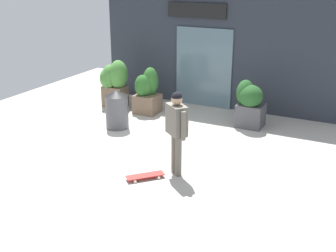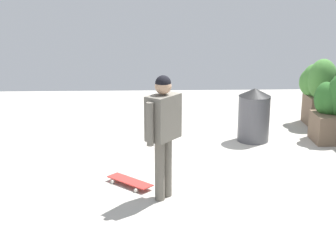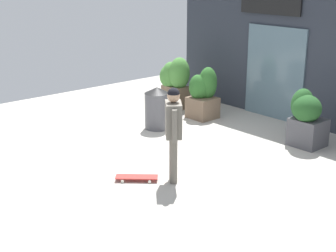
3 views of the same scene
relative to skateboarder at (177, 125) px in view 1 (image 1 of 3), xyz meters
name	(u,v)px [view 1 (image 1 of 3)]	position (x,y,z in m)	size (l,w,h in m)	color
ground_plane	(163,147)	(-0.84, 1.04, -1.01)	(12.00, 12.00, 0.00)	#B2ADA3
building_facade	(220,42)	(-0.86, 4.51, 0.81)	(7.06, 0.31, 3.68)	#2D333D
skateboarder	(177,125)	(0.00, 0.00, 0.00)	(0.52, 0.49, 1.65)	#666056
skateboard	(145,176)	(-0.43, -0.46, -0.95)	(0.65, 0.68, 0.08)	red
planter_box_left	(249,103)	(0.44, 3.22, -0.40)	(0.69, 0.71, 1.18)	#47474C
planter_box_right	(114,81)	(-3.48, 3.14, -0.27)	(0.74, 0.65, 1.34)	brown
planter_box_mid	(147,91)	(-2.36, 3.06, -0.40)	(0.63, 0.68, 1.24)	brown
trash_bin	(117,109)	(-2.44, 1.68, -0.53)	(0.57, 0.57, 0.96)	#4C4C51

